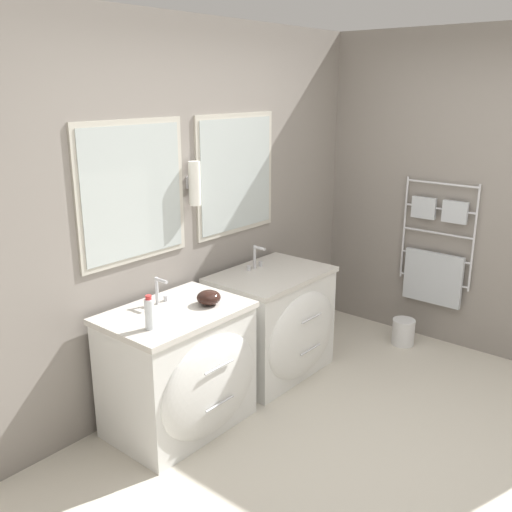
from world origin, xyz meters
TOP-DOWN VIEW (x-y plane):
  - ground_plane at (0.00, 0.00)m, footprint 16.00×16.00m
  - wall_back at (-0.00, 1.77)m, footprint 5.22×0.16m
  - wall_right at (1.84, 0.78)m, footprint 0.13×3.61m
  - vanity_left at (-0.55, 1.35)m, footprint 0.90×0.69m
  - vanity_right at (0.42, 1.35)m, footprint 0.90×0.69m
  - faucet_left at (-0.55, 1.54)m, footprint 0.17×0.11m
  - faucet_right at (0.42, 1.54)m, footprint 0.17×0.11m
  - toiletry_bottle at (-0.83, 1.29)m, footprint 0.05×0.05m
  - amenity_bowl at (-0.34, 1.30)m, footprint 0.15×0.15m
  - waste_bin at (1.53, 0.81)m, footprint 0.20×0.20m

SIDE VIEW (x-z plane):
  - ground_plane at x=0.00m, z-range 0.00..0.00m
  - waste_bin at x=1.53m, z-range 0.01..0.23m
  - vanity_left at x=-0.55m, z-range 0.01..0.82m
  - vanity_right at x=0.42m, z-range 0.01..0.82m
  - amenity_bowl at x=-0.34m, z-range 0.81..0.90m
  - faucet_left at x=-0.55m, z-range 0.81..0.98m
  - faucet_right at x=0.42m, z-range 0.81..0.98m
  - toiletry_bottle at x=-0.83m, z-range 0.80..1.01m
  - wall_right at x=1.84m, z-range -0.01..2.59m
  - wall_back at x=0.00m, z-range 0.01..2.61m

